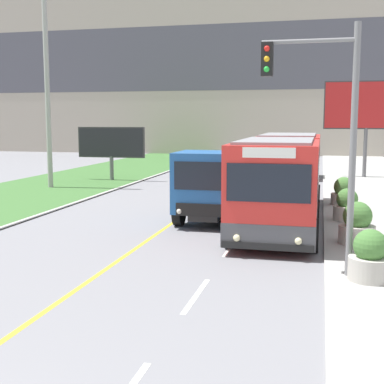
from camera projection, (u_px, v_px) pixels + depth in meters
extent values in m
cube|color=silver|center=(196.00, 295.00, 11.77)|extent=(0.12, 2.40, 0.01)
cube|color=silver|center=(231.00, 247.00, 16.20)|extent=(0.12, 2.40, 0.01)
cube|color=silver|center=(250.00, 220.00, 20.63)|extent=(0.12, 2.40, 0.01)
cube|color=silver|center=(263.00, 202.00, 25.06)|extent=(0.12, 2.40, 0.01)
cube|color=silver|center=(272.00, 189.00, 29.49)|extent=(0.12, 2.40, 0.01)
cube|color=#A89E8E|center=(275.00, 64.00, 59.63)|extent=(80.00, 8.00, 19.83)
cube|color=#4C4C56|center=(272.00, 56.00, 55.69)|extent=(80.00, 0.04, 6.94)
cube|color=red|center=(276.00, 187.00, 17.14)|extent=(2.60, 5.38, 2.87)
cube|color=#4C4C51|center=(276.00, 220.00, 17.29)|extent=(2.62, 5.40, 0.70)
cube|color=black|center=(277.00, 173.00, 17.09)|extent=(2.62, 4.95, 1.00)
cube|color=gray|center=(277.00, 141.00, 16.94)|extent=(2.21, 4.84, 0.08)
cube|color=red|center=(288.00, 169.00, 23.19)|extent=(2.60, 5.38, 2.87)
cube|color=#4C4C51|center=(288.00, 194.00, 23.34)|extent=(2.62, 5.40, 0.70)
cube|color=black|center=(288.00, 159.00, 23.13)|extent=(2.62, 4.95, 1.00)
cube|color=gray|center=(289.00, 135.00, 22.99)|extent=(2.21, 4.84, 0.08)
cube|color=#474747|center=(283.00, 176.00, 20.17)|extent=(2.39, 0.90, 2.64)
cube|color=black|center=(268.00, 183.00, 14.48)|extent=(2.29, 0.04, 1.05)
cube|color=black|center=(267.00, 247.00, 14.70)|extent=(2.55, 0.06, 0.20)
sphere|color=#F4EAB2|center=(237.00, 238.00, 14.86)|extent=(0.20, 0.20, 0.20)
sphere|color=#F4EAB2|center=(298.00, 241.00, 14.47)|extent=(0.20, 0.20, 0.20)
cube|color=white|center=(269.00, 153.00, 14.36)|extent=(1.43, 0.04, 0.28)
cylinder|color=black|center=(230.00, 231.00, 16.14)|extent=(0.28, 1.00, 1.00)
cylinder|color=black|center=(314.00, 235.00, 15.57)|extent=(0.28, 1.00, 1.00)
cylinder|color=black|center=(245.00, 213.00, 19.25)|extent=(0.28, 1.00, 1.00)
cylinder|color=black|center=(315.00, 216.00, 18.68)|extent=(0.28, 1.00, 1.00)
cylinder|color=black|center=(261.00, 194.00, 24.16)|extent=(0.28, 1.00, 1.00)
cylinder|color=black|center=(317.00, 196.00, 23.59)|extent=(0.28, 1.00, 1.00)
cube|color=black|center=(219.00, 206.00, 21.20)|extent=(1.04, 5.96, 0.20)
cube|color=#235BA3|center=(209.00, 182.00, 19.26)|extent=(2.32, 2.24, 2.15)
cube|color=black|center=(202.00, 176.00, 18.11)|extent=(1.97, 0.04, 0.97)
cube|color=black|center=(202.00, 210.00, 18.26)|extent=(1.86, 0.06, 0.44)
sphere|color=silver|center=(179.00, 211.00, 18.45)|extent=(0.18, 0.18, 0.18)
sphere|color=silver|center=(225.00, 213.00, 18.08)|extent=(0.18, 0.18, 0.18)
cube|color=slate|center=(224.00, 197.00, 22.38)|extent=(2.20, 3.46, 0.12)
cube|color=slate|center=(200.00, 182.00, 22.54)|extent=(0.12, 3.46, 1.38)
cube|color=slate|center=(249.00, 183.00, 22.06)|extent=(0.12, 3.46, 1.38)
cube|color=slate|center=(217.00, 187.00, 20.69)|extent=(2.20, 0.12, 1.38)
cube|color=slate|center=(231.00, 178.00, 23.91)|extent=(2.20, 0.12, 1.38)
cube|color=slate|center=(217.00, 166.00, 20.58)|extent=(2.20, 0.12, 0.24)
cylinder|color=black|center=(179.00, 212.00, 19.44)|extent=(0.30, 1.04, 1.04)
cylinder|color=black|center=(237.00, 214.00, 18.94)|extent=(0.30, 1.04, 1.04)
cylinder|color=black|center=(200.00, 198.00, 22.81)|extent=(0.30, 1.04, 1.04)
cylinder|color=black|center=(250.00, 200.00, 22.31)|extent=(0.30, 1.04, 1.04)
cube|color=silver|center=(304.00, 171.00, 35.20)|extent=(1.80, 4.30, 0.61)
cube|color=black|center=(304.00, 161.00, 35.22)|extent=(1.53, 2.36, 0.65)
cylinder|color=black|center=(290.00, 175.00, 34.17)|extent=(0.18, 0.62, 0.62)
cylinder|color=black|center=(316.00, 176.00, 33.80)|extent=(0.18, 0.62, 0.62)
cylinder|color=black|center=(292.00, 171.00, 36.66)|extent=(0.18, 0.62, 0.62)
cylinder|color=black|center=(317.00, 172.00, 36.28)|extent=(0.18, 0.62, 0.62)
cylinder|color=#9E9E99|center=(47.00, 81.00, 29.50)|extent=(0.28, 0.28, 11.91)
cylinder|color=slate|center=(353.00, 154.00, 12.64)|extent=(0.16, 0.16, 6.08)
cylinder|color=slate|center=(309.00, 41.00, 12.54)|extent=(2.20, 0.10, 0.10)
cube|color=black|center=(267.00, 59.00, 12.82)|extent=(0.28, 0.24, 0.80)
sphere|color=red|center=(267.00, 49.00, 12.66)|extent=(0.14, 0.14, 0.14)
sphere|color=orange|center=(267.00, 59.00, 12.69)|extent=(0.14, 0.14, 0.14)
sphere|color=green|center=(267.00, 69.00, 12.73)|extent=(0.14, 0.14, 0.14)
cylinder|color=#59595B|center=(365.00, 153.00, 35.00)|extent=(0.24, 0.24, 3.29)
cube|color=#333333|center=(367.00, 105.00, 34.58)|extent=(5.45, 0.20, 3.11)
cube|color=#AD1E1E|center=(367.00, 105.00, 34.48)|extent=(5.29, 0.02, 2.95)
cylinder|color=#59595B|center=(112.00, 168.00, 33.80)|extent=(0.24, 0.24, 1.54)
cube|color=#333333|center=(111.00, 142.00, 33.57)|extent=(4.38, 0.20, 1.92)
cube|color=black|center=(111.00, 142.00, 33.47)|extent=(4.22, 0.02, 1.76)
cylinder|color=#B7B2A8|center=(369.00, 269.00, 12.60)|extent=(0.99, 0.99, 0.55)
sphere|color=#477A38|center=(370.00, 246.00, 12.53)|extent=(0.80, 0.80, 0.80)
cylinder|color=#B7B2A8|center=(357.00, 235.00, 16.33)|extent=(1.10, 1.10, 0.55)
sphere|color=#477A38|center=(358.00, 216.00, 16.25)|extent=(0.88, 0.88, 0.88)
cylinder|color=#B7B2A8|center=(347.00, 213.00, 20.07)|extent=(1.00, 1.00, 0.54)
sphere|color=#477A38|center=(347.00, 199.00, 20.00)|extent=(0.80, 0.80, 0.80)
cylinder|color=#B7B2A8|center=(343.00, 199.00, 23.78)|extent=(1.11, 1.11, 0.49)
sphere|color=#477A38|center=(344.00, 187.00, 23.70)|extent=(0.88, 0.88, 0.88)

